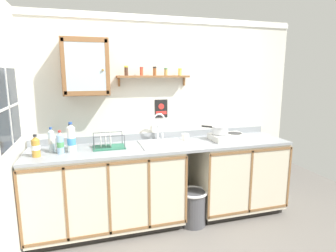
# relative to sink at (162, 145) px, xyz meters

# --- Properties ---
(floor) EXTENTS (6.01, 6.01, 0.00)m
(floor) POSITION_rel_sink_xyz_m (0.02, -0.47, -0.92)
(floor) COLOR slate
(floor) RESTS_ON ground
(back_wall) EXTENTS (3.61, 0.07, 2.41)m
(back_wall) POSITION_rel_sink_xyz_m (0.02, 0.30, 0.29)
(back_wall) COLOR silver
(back_wall) RESTS_ON ground
(lower_cabinet_run) EXTENTS (1.67, 0.64, 0.91)m
(lower_cabinet_run) POSITION_rel_sink_xyz_m (-0.65, -0.04, -0.46)
(lower_cabinet_run) COLOR black
(lower_cabinet_run) RESTS_ON ground
(lower_cabinet_run_right) EXTENTS (1.09, 0.64, 0.91)m
(lower_cabinet_run_right) POSITION_rel_sink_xyz_m (0.97, -0.04, -0.46)
(lower_cabinet_run_right) COLOR black
(lower_cabinet_run_right) RESTS_ON ground
(countertop) EXTENTS (2.97, 0.67, 0.03)m
(countertop) POSITION_rel_sink_xyz_m (0.02, -0.04, 0.01)
(countertop) COLOR gray
(countertop) RESTS_ON lower_cabinet_run
(backsplash) EXTENTS (2.97, 0.02, 0.08)m
(backsplash) POSITION_rel_sink_xyz_m (0.02, 0.27, 0.06)
(backsplash) COLOR gray
(backsplash) RESTS_ON countertop
(sink) EXTENTS (0.51, 0.48, 0.45)m
(sink) POSITION_rel_sink_xyz_m (0.00, 0.00, 0.00)
(sink) COLOR silver
(sink) RESTS_ON countertop
(hot_plate_stove) EXTENTS (0.42, 0.32, 0.08)m
(hot_plate_stove) POSITION_rel_sink_xyz_m (0.83, -0.04, 0.06)
(hot_plate_stove) COLOR silver
(hot_plate_stove) RESTS_ON countertop
(saucepan) EXTENTS (0.28, 0.27, 0.10)m
(saucepan) POSITION_rel_sink_xyz_m (0.72, -0.02, 0.15)
(saucepan) COLOR silver
(saucepan) RESTS_ON hot_plate_stove
(bottle_water_clear_0) EXTENTS (0.06, 0.06, 0.26)m
(bottle_water_clear_0) POSITION_rel_sink_xyz_m (-1.19, 0.02, 0.14)
(bottle_water_clear_0) COLOR silver
(bottle_water_clear_0) RESTS_ON countertop
(bottle_water_blue_1) EXTENTS (0.07, 0.07, 0.24)m
(bottle_water_blue_1) POSITION_rel_sink_xyz_m (-1.09, -0.10, 0.13)
(bottle_water_blue_1) COLOR #8CB7E0
(bottle_water_blue_1) RESTS_ON countertop
(bottle_opaque_white_2) EXTENTS (0.09, 0.09, 0.32)m
(bottle_opaque_white_2) POSITION_rel_sink_xyz_m (-0.99, -0.08, 0.16)
(bottle_opaque_white_2) COLOR white
(bottle_opaque_white_2) RESTS_ON countertop
(bottle_juice_amber_3) EXTENTS (0.08, 0.08, 0.22)m
(bottle_juice_amber_3) POSITION_rel_sink_xyz_m (-1.32, -0.15, 0.12)
(bottle_juice_amber_3) COLOR gold
(bottle_juice_amber_3) RESTS_ON countertop
(bottle_detergent_teal_4) EXTENTS (0.08, 0.08, 0.28)m
(bottle_detergent_teal_4) POSITION_rel_sink_xyz_m (-1.00, 0.06, 0.15)
(bottle_detergent_teal_4) COLOR teal
(bottle_detergent_teal_4) RESTS_ON countertop
(dish_rack) EXTENTS (0.34, 0.23, 0.17)m
(dish_rack) POSITION_rel_sink_xyz_m (-0.62, -0.01, 0.06)
(dish_rack) COLOR #26664C
(dish_rack) RESTS_ON countertop
(mug) EXTENTS (0.11, 0.10, 0.09)m
(mug) POSITION_rel_sink_xyz_m (0.31, 0.06, 0.06)
(mug) COLOR white
(mug) RESTS_ON countertop
(wall_cabinet) EXTENTS (0.49, 0.28, 0.60)m
(wall_cabinet) POSITION_rel_sink_xyz_m (-0.81, 0.15, 0.89)
(wall_cabinet) COLOR brown
(spice_shelf) EXTENTS (0.86, 0.14, 0.23)m
(spice_shelf) POSITION_rel_sink_xyz_m (-0.05, 0.21, 0.80)
(spice_shelf) COLOR brown
(warning_sign) EXTENTS (0.16, 0.01, 0.22)m
(warning_sign) POSITION_rel_sink_xyz_m (0.06, 0.27, 0.39)
(warning_sign) COLOR black
(window) EXTENTS (0.03, 0.76, 0.72)m
(window) POSITION_rel_sink_xyz_m (-1.49, -0.30, 0.53)
(window) COLOR #262D38
(trash_bin) EXTENTS (0.33, 0.33, 0.42)m
(trash_bin) POSITION_rel_sink_xyz_m (0.31, -0.23, -0.70)
(trash_bin) COLOR #4C4C51
(trash_bin) RESTS_ON ground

